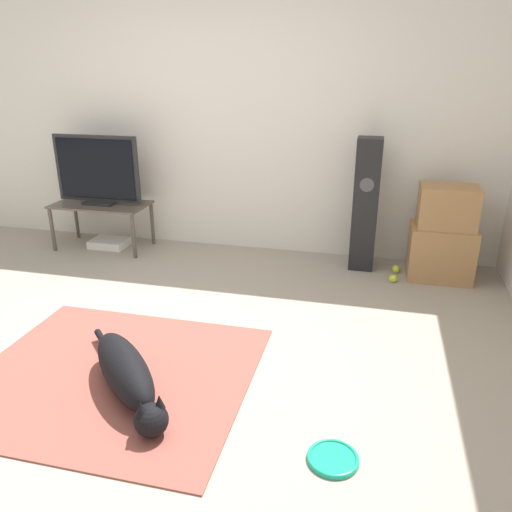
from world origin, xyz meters
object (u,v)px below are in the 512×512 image
at_px(tv_stand, 101,209).
at_px(dog, 127,374).
at_px(cardboard_box_lower, 441,252).
at_px(floor_speaker, 365,205).
at_px(tennis_ball_by_boxes, 393,278).
at_px(tennis_ball_near_speaker, 396,269).
at_px(game_console, 109,243).
at_px(cardboard_box_upper, 448,207).
at_px(frisbee, 333,458).
at_px(tv, 97,171).

bearing_deg(tv_stand, dog, -57.79).
distance_m(cardboard_box_lower, tv_stand, 3.18).
height_order(floor_speaker, tennis_ball_by_boxes, floor_speaker).
bearing_deg(floor_speaker, tennis_ball_by_boxes, -44.93).
distance_m(dog, tennis_ball_near_speaker, 2.61).
bearing_deg(game_console, cardboard_box_upper, -0.71).
distance_m(tv_stand, tennis_ball_by_boxes, 2.83).
height_order(tennis_ball_by_boxes, game_console, game_console).
relative_size(cardboard_box_upper, floor_speaker, 0.39).
relative_size(tv_stand, tennis_ball_near_speaker, 13.95).
bearing_deg(game_console, dog, -58.70).
height_order(cardboard_box_upper, game_console, cardboard_box_upper).
xyz_separation_m(dog, tennis_ball_by_boxes, (1.45, 1.93, -0.10)).
height_order(frisbee, tennis_ball_near_speaker, tennis_ball_near_speaker).
relative_size(dog, tv_stand, 0.94).
height_order(dog, floor_speaker, floor_speaker).
height_order(dog, tennis_ball_by_boxes, dog).
height_order(cardboard_box_upper, tennis_ball_by_boxes, cardboard_box_upper).
distance_m(tennis_ball_near_speaker, game_console, 2.80).
distance_m(cardboard_box_upper, tennis_ball_by_boxes, 0.73).
distance_m(tennis_ball_by_boxes, tennis_ball_near_speaker, 0.22).
xyz_separation_m(floor_speaker, tv, (-2.52, -0.07, 0.19)).
xyz_separation_m(tv_stand, tennis_ball_by_boxes, (2.80, -0.21, -0.36)).
xyz_separation_m(cardboard_box_upper, floor_speaker, (-0.66, 0.08, -0.05)).
height_order(frisbee, tv, tv).
xyz_separation_m(tv_stand, tennis_ball_near_speaker, (2.83, 0.01, -0.36)).
bearing_deg(dog, game_console, 121.30).
bearing_deg(floor_speaker, frisbee, -90.40).
bearing_deg(cardboard_box_lower, game_console, 179.40).
xyz_separation_m(tv, game_console, (0.03, 0.02, -0.73)).
height_order(cardboard_box_upper, tennis_ball_near_speaker, cardboard_box_upper).
xyz_separation_m(floor_speaker, tennis_ball_by_boxes, (0.28, -0.28, -0.55)).
distance_m(floor_speaker, tennis_ball_by_boxes, 0.67).
xyz_separation_m(frisbee, floor_speaker, (0.02, 2.44, 0.57)).
bearing_deg(cardboard_box_upper, floor_speaker, 172.74).
distance_m(frisbee, tennis_ball_by_boxes, 2.19).
relative_size(frisbee, floor_speaker, 0.21).
height_order(dog, tv_stand, tv_stand).
xyz_separation_m(cardboard_box_upper, tv, (-3.18, 0.02, 0.14)).
bearing_deg(tv, tennis_ball_by_boxes, -4.38).
relative_size(tv_stand, tv, 1.08).
bearing_deg(tennis_ball_near_speaker, tv, -179.95).
height_order(floor_speaker, game_console, floor_speaker).
bearing_deg(frisbee, floor_speaker, 89.60).
relative_size(dog, floor_speaker, 0.74).
xyz_separation_m(tennis_ball_by_boxes, game_console, (-2.77, 0.24, 0.00)).
distance_m(dog, tv_stand, 2.55).
height_order(cardboard_box_upper, tv, tv).
bearing_deg(tv, frisbee, -43.53).
height_order(tv, game_console, tv).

